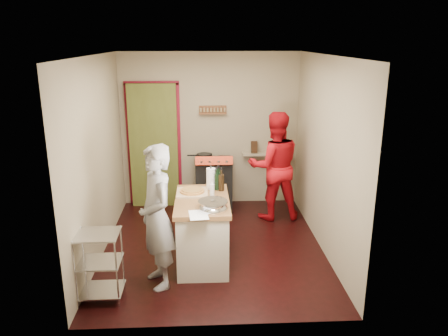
{
  "coord_description": "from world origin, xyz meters",
  "views": [
    {
      "loc": [
        -0.13,
        -5.55,
        2.8
      ],
      "look_at": [
        0.15,
        0.0,
        1.15
      ],
      "focal_mm": 35.0,
      "sensor_mm": 36.0,
      "label": 1
    }
  ],
  "objects_px": {
    "island": "(203,228)",
    "wire_shelving": "(99,263)",
    "person_stripe": "(157,217)",
    "person_red": "(274,166)",
    "stove": "(214,184)"
  },
  "relations": [
    {
      "from": "island",
      "to": "wire_shelving",
      "type": "bearing_deg",
      "value": -144.99
    },
    {
      "from": "island",
      "to": "person_stripe",
      "type": "bearing_deg",
      "value": -135.02
    },
    {
      "from": "stove",
      "to": "island",
      "type": "distance_m",
      "value": 1.84
    },
    {
      "from": "person_stripe",
      "to": "person_red",
      "type": "height_order",
      "value": "person_red"
    },
    {
      "from": "island",
      "to": "person_stripe",
      "type": "distance_m",
      "value": 0.83
    },
    {
      "from": "person_stripe",
      "to": "person_red",
      "type": "xyz_separation_m",
      "value": [
        1.66,
        1.93,
        0.02
      ]
    },
    {
      "from": "stove",
      "to": "person_red",
      "type": "relative_size",
      "value": 0.58
    },
    {
      "from": "person_stripe",
      "to": "island",
      "type": "bearing_deg",
      "value": 111.96
    },
    {
      "from": "wire_shelving",
      "to": "person_red",
      "type": "height_order",
      "value": "person_red"
    },
    {
      "from": "stove",
      "to": "wire_shelving",
      "type": "distance_m",
      "value": 2.94
    },
    {
      "from": "wire_shelving",
      "to": "stove",
      "type": "bearing_deg",
      "value": 63.15
    },
    {
      "from": "wire_shelving",
      "to": "person_stripe",
      "type": "height_order",
      "value": "person_stripe"
    },
    {
      "from": "island",
      "to": "person_red",
      "type": "bearing_deg",
      "value": 51.0
    },
    {
      "from": "stove",
      "to": "island",
      "type": "xyz_separation_m",
      "value": [
        -0.19,
        -1.83,
        0.01
      ]
    },
    {
      "from": "person_stripe",
      "to": "person_red",
      "type": "relative_size",
      "value": 0.98
    }
  ]
}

